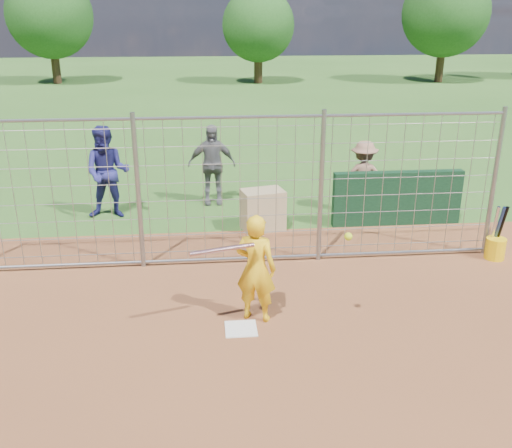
{
  "coord_description": "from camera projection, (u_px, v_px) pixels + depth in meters",
  "views": [
    {
      "loc": [
        -0.43,
        -6.94,
        4.06
      ],
      "look_at": [
        0.3,
        0.8,
        1.15
      ],
      "focal_mm": 40.0,
      "sensor_mm": 36.0,
      "label": 1
    }
  ],
  "objects": [
    {
      "name": "equipment_in_play",
      "position": [
        253.0,
        246.0,
        7.28
      ],
      "size": [
        2.08,
        0.32,
        0.25
      ],
      "color": "silver",
      "rests_on": "ground"
    },
    {
      "name": "tree_line",
      "position": [
        260.0,
        18.0,
        33.13
      ],
      "size": [
        44.66,
        6.72,
        6.48
      ],
      "color": "#3F2B19",
      "rests_on": "ground"
    },
    {
      "name": "home_plate",
      "position": [
        241.0,
        329.0,
        7.74
      ],
      "size": [
        0.43,
        0.43,
        0.02
      ],
      "primitive_type": "cube",
      "color": "silver",
      "rests_on": "ground"
    },
    {
      "name": "dugout_wall",
      "position": [
        397.0,
        198.0,
        11.39
      ],
      "size": [
        2.6,
        0.2,
        1.1
      ],
      "primitive_type": "cube",
      "color": "#11381E",
      "rests_on": "ground"
    },
    {
      "name": "bucket_with_bats",
      "position": [
        496.0,
        245.0,
        9.88
      ],
      "size": [
        0.34,
        0.34,
        0.97
      ],
      "color": "yellow",
      "rests_on": "ground"
    },
    {
      "name": "bystander_b",
      "position": [
        212.0,
        165.0,
        12.53
      ],
      "size": [
        1.05,
        0.45,
        1.78
      ],
      "primitive_type": "imported",
      "rotation": [
        0.0,
        0.0,
        0.01
      ],
      "color": "#5A5A5F",
      "rests_on": "ground"
    },
    {
      "name": "ground",
      "position": [
        240.0,
        322.0,
        7.93
      ],
      "size": [
        100.0,
        100.0,
        0.0
      ],
      "primitive_type": "plane",
      "color": "#2D591E",
      "rests_on": "ground"
    },
    {
      "name": "equipment_bin",
      "position": [
        263.0,
        210.0,
        11.18
      ],
      "size": [
        0.9,
        0.71,
        0.8
      ],
      "primitive_type": "cube",
      "rotation": [
        0.0,
        0.0,
        0.22
      ],
      "color": "tan",
      "rests_on": "ground"
    },
    {
      "name": "bystander_a",
      "position": [
        108.0,
        173.0,
        11.66
      ],
      "size": [
        0.97,
        0.78,
        1.92
      ],
      "primitive_type": "imported",
      "rotation": [
        0.0,
        0.0,
        -0.05
      ],
      "color": "navy",
      "rests_on": "ground"
    },
    {
      "name": "bystander_c",
      "position": [
        363.0,
        177.0,
        12.02
      ],
      "size": [
        1.06,
        0.69,
        1.55
      ],
      "primitive_type": "imported",
      "rotation": [
        0.0,
        0.0,
        3.02
      ],
      "color": "#926650",
      "rests_on": "ground"
    },
    {
      "name": "backstop_fence",
      "position": [
        231.0,
        193.0,
        9.35
      ],
      "size": [
        9.08,
        0.08,
        2.6
      ],
      "color": "gray",
      "rests_on": "ground"
    },
    {
      "name": "batter",
      "position": [
        256.0,
        268.0,
        7.75
      ],
      "size": [
        0.66,
        0.56,
        1.55
      ],
      "primitive_type": "imported",
      "rotation": [
        0.0,
        0.0,
        2.76
      ],
      "color": "yellow",
      "rests_on": "ground"
    }
  ]
}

